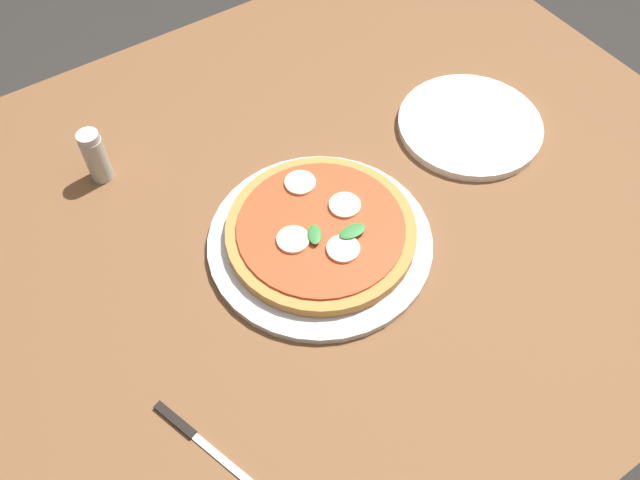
% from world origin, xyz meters
% --- Properties ---
extents(ground_plane, '(6.00, 6.00, 0.00)m').
position_xyz_m(ground_plane, '(0.00, 0.00, 0.00)').
color(ground_plane, '#2D2B28').
extents(dining_table, '(1.20, 1.03, 0.77)m').
position_xyz_m(dining_table, '(0.00, 0.00, 0.66)').
color(dining_table, brown).
rests_on(dining_table, ground_plane).
extents(serving_tray, '(0.32, 0.32, 0.01)m').
position_xyz_m(serving_tray, '(0.08, 0.05, 0.78)').
color(serving_tray, silver).
rests_on(serving_tray, dining_table).
extents(pizza, '(0.27, 0.27, 0.03)m').
position_xyz_m(pizza, '(0.07, 0.04, 0.79)').
color(pizza, '#C6843F').
rests_on(pizza, serving_tray).
extents(plate_white, '(0.24, 0.24, 0.01)m').
position_xyz_m(plate_white, '(-0.26, -0.01, 0.78)').
color(plate_white, white).
rests_on(plate_white, dining_table).
extents(knife, '(0.06, 0.16, 0.01)m').
position_xyz_m(knife, '(0.36, 0.20, 0.77)').
color(knife, black).
rests_on(knife, dining_table).
extents(pepper_shaker, '(0.03, 0.03, 0.09)m').
position_xyz_m(pepper_shaker, '(0.29, -0.25, 0.81)').
color(pepper_shaker, '#B2B7AD').
rests_on(pepper_shaker, dining_table).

